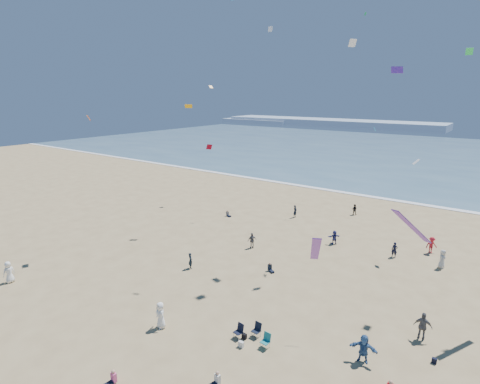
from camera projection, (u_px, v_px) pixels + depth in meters
The scene contains 12 objects.
ground at pixel (144, 343), 24.51m from camera, with size 220.00×220.00×0.00m, color tan.
ocean at pixel (428, 156), 98.75m from camera, with size 220.00×100.00×0.06m, color #476B84.
surf_line at pixel (366, 196), 59.67m from camera, with size 220.00×1.20×0.08m, color white.
headland_far at pixel (328, 122), 191.14m from camera, with size 110.00×20.00×3.20m, color #7A8EA8.
headland_near at pixel (258, 121), 210.16m from camera, with size 40.00×14.00×2.00m, color #7A8EA8.
standing_flyers at pixel (311, 277), 31.58m from camera, with size 31.38×36.82×1.94m.
seated_group at pixel (242, 297), 29.34m from camera, with size 26.76×28.05×0.84m.
chair_cluster at pixel (253, 334), 24.62m from camera, with size 2.66×1.46×1.00m.
white_tote at pixel (241, 344), 24.10m from camera, with size 0.35×0.20×0.40m, color silver.
black_backpack at pixel (244, 336), 24.91m from camera, with size 0.30×0.22×0.38m, color black.
navy_bag at pixel (434, 361), 22.67m from camera, with size 0.28×0.18×0.34m, color black.
kites_aloft at pixel (352, 111), 26.40m from camera, with size 42.52×42.29×24.31m.
Camera 1 is at (17.58, -13.38, 15.84)m, focal length 28.00 mm.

